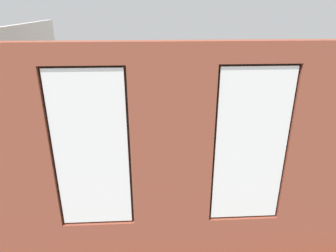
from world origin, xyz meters
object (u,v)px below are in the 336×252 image
object	(u,v)px
remote_gray	(167,144)
cup_ceramic	(156,147)
table_plant_small	(192,139)
potted_plant_beside_window_right	(52,205)
couch_left	(258,149)
potted_plant_corner_near_left	(241,112)
tv_flatscreen	(48,131)
potted_plant_near_tv	(61,155)
couch_by_window	(171,213)
papasan_chair	(143,118)
coffee_table	(175,148)
potted_plant_corner_far_left	(317,200)
media_console	(52,155)
potted_plant_foreground_right	(80,107)

from	to	relation	value
remote_gray	cup_ceramic	bearing A→B (deg)	6.28
table_plant_small	potted_plant_beside_window_right	world-z (taller)	potted_plant_beside_window_right
couch_left	potted_plant_corner_near_left	world-z (taller)	potted_plant_corner_near_left
couch_left	remote_gray	world-z (taller)	couch_left
tv_flatscreen	potted_plant_corner_near_left	size ratio (longest dim) A/B	1.28
tv_flatscreen	potted_plant_near_tv	world-z (taller)	tv_flatscreen
couch_by_window	potted_plant_beside_window_right	xyz separation A→B (m)	(1.86, 0.10, 0.30)
couch_by_window	papasan_chair	xyz separation A→B (m)	(0.55, -4.20, 0.10)
coffee_table	potted_plant_corner_far_left	bearing A→B (deg)	132.13
couch_by_window	tv_flatscreen	xyz separation A→B (m)	(2.66, -2.40, 0.52)
coffee_table	media_console	bearing A→B (deg)	-2.63
cup_ceramic	remote_gray	xyz separation A→B (m)	(-0.26, -0.23, -0.04)
papasan_chair	potted_plant_near_tv	xyz separation A→B (m)	(1.56, 2.81, 0.30)
potted_plant_beside_window_right	potted_plant_corner_near_left	distance (m)	6.15
table_plant_small	potted_plant_foreground_right	world-z (taller)	potted_plant_foreground_right
coffee_table	remote_gray	bearing A→B (deg)	-28.69
potted_plant_beside_window_right	potted_plant_near_tv	world-z (taller)	potted_plant_near_tv
couch_left	media_console	distance (m)	4.90
potted_plant_corner_far_left	potted_plant_corner_near_left	distance (m)	4.45
couch_left	potted_plant_beside_window_right	xyz separation A→B (m)	(4.10, 2.35, 0.30)
tv_flatscreen	potted_plant_near_tv	bearing A→B (deg)	118.66
coffee_table	potted_plant_near_tv	bearing A→B (deg)	20.18
remote_gray	potted_plant_foreground_right	size ratio (longest dim) A/B	0.12
remote_gray	media_console	world-z (taller)	media_console
media_console	potted_plant_near_tv	size ratio (longest dim) A/B	0.96
remote_gray	media_console	distance (m)	2.73
potted_plant_foreground_right	tv_flatscreen	bearing A→B (deg)	81.10
potted_plant_corner_far_left	potted_plant_corner_near_left	world-z (taller)	potted_plant_corner_far_left
cup_ceramic	potted_plant_near_tv	size ratio (longest dim) A/B	0.09
potted_plant_beside_window_right	papasan_chair	bearing A→B (deg)	-106.90
table_plant_small	papasan_chair	size ratio (longest dim) A/B	0.20
couch_by_window	potted_plant_beside_window_right	bearing A→B (deg)	3.02
couch_left	coffee_table	size ratio (longest dim) A/B	1.16
couch_by_window	potted_plant_near_tv	distance (m)	2.56
couch_left	potted_plant_near_tv	size ratio (longest dim) A/B	1.53
couch_by_window	coffee_table	xyz separation A→B (m)	(-0.26, -2.26, 0.06)
cup_ceramic	papasan_chair	distance (m)	2.09
couch_left	papasan_chair	size ratio (longest dim) A/B	1.70
potted_plant_beside_window_right	potted_plant_corner_far_left	world-z (taller)	potted_plant_beside_window_right
couch_left	table_plant_small	xyz separation A→B (m)	(1.57, -0.16, 0.22)
cup_ceramic	media_console	xyz separation A→B (m)	(2.46, -0.26, -0.26)
media_console	potted_plant_foreground_right	distance (m)	2.00
couch_left	coffee_table	world-z (taller)	couch_left
couch_left	table_plant_small	world-z (taller)	couch_left
potted_plant_foreground_right	potted_plant_near_tv	world-z (taller)	potted_plant_foreground_right
remote_gray	papasan_chair	size ratio (longest dim) A/B	0.16
couch_left	potted_plant_beside_window_right	bearing A→B (deg)	-58.19
potted_plant_beside_window_right	potted_plant_near_tv	size ratio (longest dim) A/B	0.96
couch_by_window	remote_gray	bearing A→B (deg)	-91.61
cup_ceramic	papasan_chair	xyz separation A→B (m)	(0.35, -2.06, -0.07)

